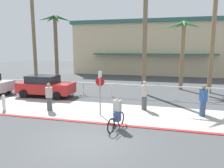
{
  "coord_description": "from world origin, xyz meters",
  "views": [
    {
      "loc": [
        3.06,
        -7.88,
        3.85
      ],
      "look_at": [
        -0.52,
        6.0,
        1.43
      ],
      "focal_mm": 34.54,
      "sensor_mm": 36.0,
      "label": 1
    }
  ],
  "objects_px": {
    "palm_tree_1": "(56,33)",
    "palm_tree_3": "(183,37)",
    "stop_sign_bike_lane": "(100,87)",
    "bollard_0": "(4,102)",
    "pedestrian_0": "(49,98)",
    "palm_tree_4": "(215,12)",
    "cyclist_blue_0": "(117,114)",
    "palm_tree_2": "(146,10)",
    "car_red_1": "(45,86)",
    "pedestrian_1": "(203,102)",
    "palm_tree_0": "(33,18)",
    "pedestrian_2": "(144,96)"
  },
  "relations": [
    {
      "from": "palm_tree_1",
      "to": "palm_tree_3",
      "type": "bearing_deg",
      "value": 6.21
    },
    {
      "from": "stop_sign_bike_lane",
      "to": "bollard_0",
      "type": "xyz_separation_m",
      "value": [
        -6.09,
        -0.53,
        -1.16
      ]
    },
    {
      "from": "palm_tree_1",
      "to": "pedestrian_0",
      "type": "relative_size",
      "value": 4.08
    },
    {
      "from": "palm_tree_1",
      "to": "palm_tree_4",
      "type": "height_order",
      "value": "palm_tree_4"
    },
    {
      "from": "palm_tree_3",
      "to": "cyclist_blue_0",
      "type": "relative_size",
      "value": 3.48
    },
    {
      "from": "stop_sign_bike_lane",
      "to": "palm_tree_3",
      "type": "relative_size",
      "value": 0.41
    },
    {
      "from": "palm_tree_2",
      "to": "palm_tree_3",
      "type": "distance_m",
      "value": 4.72
    },
    {
      "from": "palm_tree_1",
      "to": "car_red_1",
      "type": "xyz_separation_m",
      "value": [
        1.4,
        -4.57,
        -4.39
      ]
    },
    {
      "from": "car_red_1",
      "to": "pedestrian_0",
      "type": "relative_size",
      "value": 2.56
    },
    {
      "from": "car_red_1",
      "to": "pedestrian_1",
      "type": "relative_size",
      "value": 2.42
    },
    {
      "from": "cyclist_blue_0",
      "to": "palm_tree_0",
      "type": "bearing_deg",
      "value": 136.85
    },
    {
      "from": "palm_tree_3",
      "to": "cyclist_blue_0",
      "type": "height_order",
      "value": "palm_tree_3"
    },
    {
      "from": "bollard_0",
      "to": "pedestrian_0",
      "type": "distance_m",
      "value": 2.84
    },
    {
      "from": "pedestrian_1",
      "to": "palm_tree_0",
      "type": "bearing_deg",
      "value": 153.59
    },
    {
      "from": "palm_tree_1",
      "to": "palm_tree_3",
      "type": "xyz_separation_m",
      "value": [
        11.99,
        1.3,
        -0.49
      ]
    },
    {
      "from": "palm_tree_2",
      "to": "pedestrian_1",
      "type": "xyz_separation_m",
      "value": [
        3.88,
        -5.22,
        -5.96
      ]
    },
    {
      "from": "bollard_0",
      "to": "cyclist_blue_0",
      "type": "xyz_separation_m",
      "value": [
        7.46,
        -1.16,
        0.18
      ]
    },
    {
      "from": "palm_tree_4",
      "to": "pedestrian_1",
      "type": "distance_m",
      "value": 9.4
    },
    {
      "from": "stop_sign_bike_lane",
      "to": "palm_tree_2",
      "type": "height_order",
      "value": "palm_tree_2"
    },
    {
      "from": "palm_tree_0",
      "to": "pedestrian_0",
      "type": "height_order",
      "value": "palm_tree_0"
    },
    {
      "from": "car_red_1",
      "to": "stop_sign_bike_lane",
      "type": "bearing_deg",
      "value": -31.96
    },
    {
      "from": "palm_tree_2",
      "to": "cyclist_blue_0",
      "type": "xyz_separation_m",
      "value": [
        -0.4,
        -8.22,
        -6.12
      ]
    },
    {
      "from": "palm_tree_4",
      "to": "pedestrian_1",
      "type": "xyz_separation_m",
      "value": [
        -1.55,
        -7.19,
        -5.85
      ]
    },
    {
      "from": "palm_tree_0",
      "to": "palm_tree_4",
      "type": "bearing_deg",
      "value": -2.32
    },
    {
      "from": "pedestrian_2",
      "to": "car_red_1",
      "type": "bearing_deg",
      "value": 167.56
    },
    {
      "from": "pedestrian_2",
      "to": "pedestrian_1",
      "type": "bearing_deg",
      "value": -8.08
    },
    {
      "from": "pedestrian_2",
      "to": "stop_sign_bike_lane",
      "type": "bearing_deg",
      "value": -142.37
    },
    {
      "from": "pedestrian_2",
      "to": "bollard_0",
      "type": "bearing_deg",
      "value": -164.63
    },
    {
      "from": "pedestrian_2",
      "to": "palm_tree_1",
      "type": "bearing_deg",
      "value": 146.04
    },
    {
      "from": "palm_tree_3",
      "to": "palm_tree_1",
      "type": "bearing_deg",
      "value": -173.79
    },
    {
      "from": "palm_tree_0",
      "to": "pedestrian_0",
      "type": "distance_m",
      "value": 12.92
    },
    {
      "from": "stop_sign_bike_lane",
      "to": "palm_tree_2",
      "type": "bearing_deg",
      "value": 74.84
    },
    {
      "from": "cyclist_blue_0",
      "to": "pedestrian_0",
      "type": "height_order",
      "value": "pedestrian_0"
    },
    {
      "from": "pedestrian_0",
      "to": "pedestrian_1",
      "type": "distance_m",
      "value": 9.08
    },
    {
      "from": "bollard_0",
      "to": "pedestrian_2",
      "type": "xyz_separation_m",
      "value": [
        8.4,
        2.31,
        0.35
      ]
    },
    {
      "from": "palm_tree_1",
      "to": "palm_tree_3",
      "type": "relative_size",
      "value": 1.12
    },
    {
      "from": "bollard_0",
      "to": "cyclist_blue_0",
      "type": "relative_size",
      "value": 0.56
    },
    {
      "from": "palm_tree_2",
      "to": "pedestrian_2",
      "type": "height_order",
      "value": "palm_tree_2"
    },
    {
      "from": "palm_tree_4",
      "to": "pedestrian_1",
      "type": "height_order",
      "value": "palm_tree_4"
    },
    {
      "from": "pedestrian_1",
      "to": "pedestrian_2",
      "type": "relative_size",
      "value": 0.99
    },
    {
      "from": "car_red_1",
      "to": "pedestrian_0",
      "type": "xyz_separation_m",
      "value": [
        2.33,
        -3.36,
        -0.07
      ]
    },
    {
      "from": "palm_tree_0",
      "to": "pedestrian_2",
      "type": "distance_m",
      "value": 15.82
    },
    {
      "from": "bollard_0",
      "to": "cyclist_blue_0",
      "type": "height_order",
      "value": "cyclist_blue_0"
    },
    {
      "from": "palm_tree_3",
      "to": "pedestrian_0",
      "type": "distance_m",
      "value": 13.01
    },
    {
      "from": "palm_tree_3",
      "to": "cyclist_blue_0",
      "type": "bearing_deg",
      "value": -107.62
    },
    {
      "from": "palm_tree_2",
      "to": "palm_tree_4",
      "type": "relative_size",
      "value": 1.01
    },
    {
      "from": "pedestrian_0",
      "to": "pedestrian_1",
      "type": "xyz_separation_m",
      "value": [
        9.01,
        1.12,
        0.05
      ]
    },
    {
      "from": "palm_tree_3",
      "to": "pedestrian_2",
      "type": "xyz_separation_m",
      "value": [
        -2.59,
        -7.64,
        -3.91
      ]
    },
    {
      "from": "bollard_0",
      "to": "car_red_1",
      "type": "relative_size",
      "value": 0.23
    },
    {
      "from": "cyclist_blue_0",
      "to": "pedestrian_2",
      "type": "height_order",
      "value": "pedestrian_2"
    }
  ]
}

